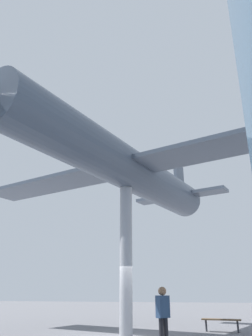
% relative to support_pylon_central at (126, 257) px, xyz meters
% --- Properties ---
extents(support_pylon_central, '(0.51, 0.51, 5.75)m').
position_rel_support_pylon_central_xyz_m(support_pylon_central, '(0.00, 0.00, 0.00)').
color(support_pylon_central, '#B7B7BC').
rests_on(support_pylon_central, ground_plane).
extents(suspended_airplane, '(16.69, 14.87, 2.99)m').
position_rel_support_pylon_central_xyz_m(suspended_airplane, '(0.08, 0.23, 3.80)').
color(suspended_airplane, '#4C5666').
rests_on(suspended_airplane, support_pylon_central).
extents(visitor_person, '(0.43, 0.44, 1.72)m').
position_rel_support_pylon_central_xyz_m(visitor_person, '(-1.66, 2.29, -1.88)').
color(visitor_person, '#232328').
rests_on(visitor_person, ground_plane).
extents(plaza_bench, '(1.63, 0.62, 0.50)m').
position_rel_support_pylon_central_xyz_m(plaza_bench, '(-3.55, -2.31, -2.44)').
color(plaza_bench, brown).
rests_on(plaza_bench, ground_plane).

